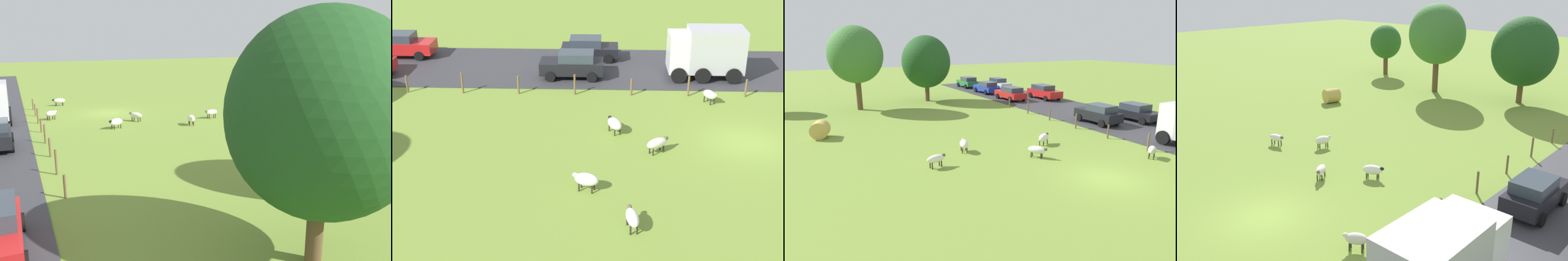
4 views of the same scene
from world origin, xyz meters
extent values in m
plane|color=olive|center=(0.00, 0.00, 0.00)|extent=(160.00, 160.00, 0.00)
cube|color=#38383D|center=(10.79, 0.00, 0.03)|extent=(8.00, 80.00, 0.06)
ellipsoid|color=beige|center=(4.94, 0.99, 0.52)|extent=(1.04, 0.90, 0.48)
ellipsoid|color=silver|center=(4.57, 0.75, 0.63)|extent=(0.32, 0.29, 0.20)
cylinder|color=#2D2823|center=(4.80, 0.74, 0.17)|extent=(0.07, 0.07, 0.34)
cylinder|color=#2D2823|center=(4.66, 0.96, 0.17)|extent=(0.07, 0.07, 0.34)
cylinder|color=#2D2823|center=(5.23, 1.02, 0.17)|extent=(0.07, 0.07, 0.34)
cylinder|color=#2D2823|center=(5.09, 1.24, 0.17)|extent=(0.07, 0.07, 0.34)
ellipsoid|color=silver|center=(-1.19, 4.41, 0.50)|extent=(1.03, 1.19, 0.47)
ellipsoid|color=brown|center=(-0.89, 3.98, 0.61)|extent=(0.30, 0.32, 0.20)
cylinder|color=#2D2823|center=(-0.91, 4.24, 0.16)|extent=(0.07, 0.07, 0.32)
cylinder|color=#2D2823|center=(-1.12, 4.09, 0.16)|extent=(0.07, 0.07, 0.32)
cylinder|color=#2D2823|center=(-1.26, 4.74, 0.16)|extent=(0.07, 0.07, 0.32)
cylinder|color=#2D2823|center=(-1.47, 4.59, 0.16)|extent=(0.07, 0.07, 0.32)
ellipsoid|color=white|center=(-4.64, 7.53, 0.53)|extent=(0.80, 1.12, 0.53)
ellipsoid|color=silver|center=(-4.50, 7.99, 0.65)|extent=(0.25, 0.30, 0.20)
cylinder|color=#2D2823|center=(-4.70, 7.84, 0.17)|extent=(0.07, 0.07, 0.33)
cylinder|color=#2D2823|center=(-4.42, 7.76, 0.17)|extent=(0.07, 0.07, 0.33)
cylinder|color=#2D2823|center=(-4.86, 7.31, 0.17)|extent=(0.07, 0.07, 0.33)
cylinder|color=#2D2823|center=(-4.58, 7.22, 0.17)|extent=(0.07, 0.07, 0.33)
ellipsoid|color=white|center=(0.87, 6.34, 0.51)|extent=(1.22, 0.96, 0.53)
ellipsoid|color=black|center=(1.34, 6.58, 0.62)|extent=(0.31, 0.28, 0.20)
cylinder|color=#2D2823|center=(1.08, 6.61, 0.15)|extent=(0.07, 0.07, 0.31)
cylinder|color=#2D2823|center=(1.21, 6.35, 0.15)|extent=(0.07, 0.07, 0.31)
cylinder|color=#2D2823|center=(0.54, 6.34, 0.15)|extent=(0.07, 0.07, 0.31)
cylinder|color=#2D2823|center=(0.67, 6.08, 0.15)|extent=(0.07, 0.07, 0.31)
ellipsoid|color=white|center=(-7.26, 5.77, 0.52)|extent=(1.16, 0.62, 0.44)
ellipsoid|color=brown|center=(-6.75, 5.86, 0.62)|extent=(0.29, 0.22, 0.20)
cylinder|color=#2D2823|center=(-6.98, 5.94, 0.18)|extent=(0.07, 0.07, 0.36)
cylinder|color=#2D2823|center=(-6.94, 5.70, 0.18)|extent=(0.07, 0.07, 0.36)
cylinder|color=#2D2823|center=(-7.58, 5.84, 0.18)|extent=(0.07, 0.07, 0.36)
cylinder|color=#2D2823|center=(-7.54, 5.60, 0.18)|extent=(0.07, 0.07, 0.36)
cylinder|color=brown|center=(6.00, -1.26, 0.53)|extent=(0.12, 0.12, 1.06)
cylinder|color=brown|center=(6.00, 2.04, 0.60)|extent=(0.12, 0.12, 1.21)
cylinder|color=brown|center=(6.00, 5.33, 0.51)|extent=(0.12, 0.12, 1.02)
cylinder|color=brown|center=(6.00, 8.63, 0.61)|extent=(0.12, 0.12, 1.23)
cylinder|color=brown|center=(6.00, 11.92, 0.55)|extent=(0.12, 0.12, 1.10)
cylinder|color=brown|center=(6.00, 15.22, 0.64)|extent=(0.12, 0.12, 1.28)
cylinder|color=brown|center=(6.00, 18.52, 0.52)|extent=(0.12, 0.12, 1.04)
cube|color=white|center=(9.18, 2.37, 1.69)|extent=(2.34, 1.20, 2.30)
cube|color=#B2B2B7|center=(9.18, 0.06, 1.86)|extent=(2.34, 3.41, 2.64)
cylinder|color=black|center=(8.01, 2.37, 0.54)|extent=(0.30, 0.96, 0.96)
cylinder|color=black|center=(10.35, 2.37, 0.54)|extent=(0.30, 0.96, 0.96)
cylinder|color=black|center=(8.01, 0.91, 0.54)|extent=(0.30, 0.96, 0.96)
cylinder|color=black|center=(10.35, 0.91, 0.54)|extent=(0.30, 0.96, 0.96)
cylinder|color=black|center=(8.01, -0.96, 0.54)|extent=(0.30, 0.96, 0.96)
cylinder|color=black|center=(10.35, -0.96, 0.54)|extent=(0.30, 0.96, 0.96)
cube|color=black|center=(12.58, 7.96, 0.69)|extent=(1.91, 3.87, 0.62)
cube|color=#333D47|center=(12.58, 8.25, 1.28)|extent=(1.68, 2.13, 0.56)
cylinder|color=black|center=(13.54, 6.70, 0.38)|extent=(0.22, 0.64, 0.64)
cylinder|color=black|center=(11.62, 6.70, 0.38)|extent=(0.22, 0.64, 0.64)
cylinder|color=black|center=(13.54, 9.22, 0.38)|extent=(0.22, 0.64, 0.64)
cylinder|color=black|center=(11.62, 9.22, 0.38)|extent=(0.22, 0.64, 0.64)
cube|color=red|center=(12.73, 21.11, 0.77)|extent=(1.94, 4.50, 0.78)
cube|color=#333D47|center=(12.73, 21.45, 1.44)|extent=(1.71, 2.48, 0.56)
cylinder|color=black|center=(13.70, 19.65, 0.38)|extent=(0.22, 0.64, 0.64)
cylinder|color=black|center=(11.76, 19.65, 0.38)|extent=(0.22, 0.64, 0.64)
cube|color=black|center=(8.81, 8.97, 0.76)|extent=(1.75, 3.93, 0.77)
cube|color=#333D47|center=(8.81, 8.68, 1.43)|extent=(1.54, 2.16, 0.56)
cylinder|color=black|center=(7.93, 10.25, 0.38)|extent=(0.22, 0.64, 0.64)
cylinder|color=black|center=(9.69, 10.25, 0.38)|extent=(0.22, 0.64, 0.64)
cylinder|color=black|center=(7.93, 7.70, 0.38)|extent=(0.22, 0.64, 0.64)
cylinder|color=black|center=(9.69, 7.70, 0.38)|extent=(0.22, 0.64, 0.64)
camera|label=1|loc=(7.65, 35.44, 6.68)|focal=37.44mm
camera|label=2|loc=(-23.80, 6.79, 11.85)|focal=50.28mm
camera|label=3|loc=(-13.67, -11.43, 7.02)|focal=31.36mm
camera|label=4|loc=(15.40, -9.36, 10.15)|focal=39.33mm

